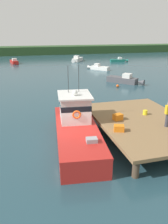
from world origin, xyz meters
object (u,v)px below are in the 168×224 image
(main_fishing_boat, at_px, (76,126))
(mooring_buoy_outer, at_px, (118,86))
(moored_boat_off_the_point, at_px, (14,62))
(deckhand_by_the_boat, at_px, (168,114))
(moored_boat_mid_harbor, at_px, (99,68))
(crate_stack_near_edge, at_px, (119,128))
(moored_boat_far_right, at_px, (77,59))
(moored_boat_far_left, at_px, (119,60))
(moored_boat_outer_mooring, at_px, (125,80))
(crate_single_by_cleat, at_px, (118,117))
(bait_bucket, at_px, (145,112))

(main_fishing_boat, xyz_separation_m, mooring_buoy_outer, (8.64, 13.25, -0.83))
(moored_boat_off_the_point, distance_m, mooring_buoy_outer, 30.28)
(deckhand_by_the_boat, xyz_separation_m, moored_boat_off_the_point, (-10.30, 42.31, -1.65))
(main_fishing_boat, relative_size, moored_boat_mid_harbor, 2.49)
(crate_stack_near_edge, relative_size, deckhand_by_the_boat, 0.37)
(crate_stack_near_edge, height_order, moored_boat_far_right, crate_stack_near_edge)
(main_fishing_boat, distance_m, moored_boat_off_the_point, 40.64)
(moored_boat_off_the_point, bearing_deg, crate_stack_near_edge, -80.38)
(moored_boat_far_left, bearing_deg, mooring_buoy_outer, -113.63)
(crate_stack_near_edge, height_order, moored_boat_outer_mooring, crate_stack_near_edge)
(crate_stack_near_edge, relative_size, moored_boat_outer_mooring, 0.13)
(deckhand_by_the_boat, bearing_deg, moored_boat_far_right, 84.24)
(crate_single_by_cleat, relative_size, moored_boat_off_the_point, 0.13)
(main_fishing_boat, bearing_deg, mooring_buoy_outer, 56.89)
(crate_stack_near_edge, relative_size, moored_boat_far_right, 0.12)
(crate_stack_near_edge, distance_m, moored_boat_far_right, 42.98)
(crate_single_by_cleat, xyz_separation_m, moored_boat_far_left, (16.15, 37.14, -1.04))
(deckhand_by_the_boat, xyz_separation_m, mooring_buoy_outer, (3.25, 15.23, -1.88))
(moored_boat_far_left, distance_m, moored_boat_mid_harbor, 12.81)
(bait_bucket, bearing_deg, moored_boat_mid_harbor, 78.40)
(crate_stack_near_edge, xyz_separation_m, moored_boat_off_the_point, (-7.14, 42.16, -0.98))
(moored_boat_outer_mooring, xyz_separation_m, moored_boat_off_the_point, (-15.47, 25.02, -0.06))
(crate_single_by_cleat, relative_size, moored_boat_mid_harbor, 0.15)
(crate_stack_near_edge, distance_m, moored_boat_mid_harbor, 30.31)
(main_fishing_boat, height_order, deckhand_by_the_boat, main_fishing_boat)
(moored_boat_off_the_point, relative_size, mooring_buoy_outer, 13.01)
(bait_bucket, height_order, deckhand_by_the_boat, deckhand_by_the_boat)
(deckhand_by_the_boat, bearing_deg, moored_boat_off_the_point, 103.68)
(moored_boat_far_left, height_order, moored_boat_mid_harbor, moored_boat_mid_harbor)
(deckhand_by_the_boat, bearing_deg, crate_stack_near_edge, 177.14)
(main_fishing_boat, height_order, moored_boat_off_the_point, main_fishing_boat)
(main_fishing_boat, distance_m, crate_stack_near_edge, 2.91)
(crate_stack_near_edge, distance_m, moored_boat_off_the_point, 42.77)
(main_fishing_boat, relative_size, mooring_buoy_outer, 27.34)
(main_fishing_boat, height_order, bait_bucket, main_fishing_boat)
(mooring_buoy_outer, bearing_deg, moored_boat_far_right, 87.81)
(deckhand_by_the_boat, height_order, moored_boat_far_left, deckhand_by_the_boat)
(deckhand_by_the_boat, relative_size, moored_boat_mid_harbor, 0.41)
(crate_single_by_cleat, height_order, moored_boat_off_the_point, crate_single_by_cleat)
(crate_single_by_cleat, distance_m, moored_boat_mid_harbor, 28.51)
(crate_stack_near_edge, distance_m, bait_bucket, 3.63)
(main_fishing_boat, xyz_separation_m, moored_boat_mid_harbor, (10.72, 27.26, -0.61))
(deckhand_by_the_boat, xyz_separation_m, moored_boat_far_left, (13.64, 38.98, -1.69))
(moored_boat_far_left, height_order, mooring_buoy_outer, moored_boat_far_left)
(deckhand_by_the_boat, bearing_deg, bait_bucket, 95.26)
(deckhand_by_the_boat, bearing_deg, mooring_buoy_outer, 77.96)
(deckhand_by_the_boat, bearing_deg, main_fishing_boat, 159.86)
(bait_bucket, xyz_separation_m, deckhand_by_the_boat, (0.21, -2.27, 0.69))
(moored_boat_outer_mooring, distance_m, moored_boat_mid_harbor, 11.94)
(mooring_buoy_outer, bearing_deg, crate_stack_near_edge, -113.02)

